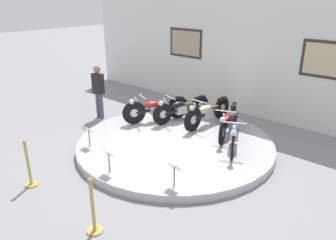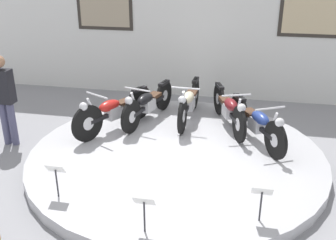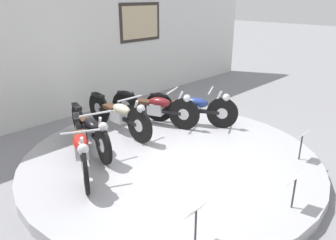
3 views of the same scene
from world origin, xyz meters
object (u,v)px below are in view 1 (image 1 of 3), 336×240
motorcycle_red (155,108)px  info_placard_front_centre (109,157)px  stanchion_post_right_of_entry (93,214)px  info_placard_front_right (174,170)px  motorcycle_cream (207,112)px  visitor_standing (98,89)px  motorcycle_blue (234,132)px  motorcycle_black (181,108)px  info_placard_front_left (89,132)px  stanchion_post_left_of_entry (29,170)px  motorcycle_maroon (228,121)px

motorcycle_red → info_placard_front_centre: motorcycle_red is taller
info_placard_front_centre → stanchion_post_right_of_entry: (1.07, -1.21, -0.21)m
info_placard_front_right → motorcycle_cream: bearing=114.1°
info_placard_front_centre → visitor_standing: bearing=145.2°
motorcycle_red → motorcycle_cream: size_ratio=0.90×
motorcycle_cream → info_placard_front_centre: bearing=-90.0°
motorcycle_blue → stanchion_post_right_of_entry: size_ratio=1.74×
motorcycle_black → visitor_standing: (-2.35, -1.16, 0.39)m
info_placard_front_left → stanchion_post_left_of_entry: 1.74m
motorcycle_red → stanchion_post_right_of_entry: 4.68m
visitor_standing → motorcycle_blue: bearing=7.7°
motorcycle_maroon → motorcycle_cream: bearing=165.6°
motorcycle_red → info_placard_front_right: motorcycle_red is taller
motorcycle_cream → motorcycle_maroon: motorcycle_cream is taller
motorcycle_maroon → stanchion_post_right_of_entry: stanchion_post_right_of_entry is taller
stanchion_post_left_of_entry → visitor_standing: bearing=121.5°
motorcycle_cream → info_placard_front_right: bearing=-65.9°
motorcycle_red → stanchion_post_right_of_entry: bearing=-59.1°
motorcycle_cream → visitor_standing: 3.45m
motorcycle_red → stanchion_post_left_of_entry: stanchion_post_left_of_entry is taller
info_placard_front_centre → motorcycle_red: bearing=115.3°
info_placard_front_right → motorcycle_red: bearing=139.4°
stanchion_post_right_of_entry → motorcycle_maroon: bearing=93.4°
info_placard_front_centre → visitor_standing: size_ratio=0.30×
motorcycle_maroon → info_placard_front_right: bearing=-78.8°
motorcycle_red → motorcycle_maroon: bearing=14.4°
motorcycle_cream → info_placard_front_left: 3.35m
motorcycle_blue → stanchion_post_left_of_entry: (-2.40, -4.01, -0.23)m
info_placard_front_right → stanchion_post_right_of_entry: size_ratio=0.50×
motorcycle_red → motorcycle_blue: bearing=-0.0°
motorcycle_red → info_placard_front_centre: 3.10m
motorcycle_cream → motorcycle_red: bearing=-150.3°
motorcycle_black → stanchion_post_left_of_entry: bearing=-93.4°
stanchion_post_left_of_entry → motorcycle_maroon: bearing=67.6°
motorcycle_cream → info_placard_front_centre: 3.55m
info_placard_front_centre → info_placard_front_right: bearing=19.7°
motorcycle_black → motorcycle_blue: (2.13, -0.55, 0.00)m
motorcycle_red → visitor_standing: (-1.83, -0.61, 0.37)m
motorcycle_black → info_placard_front_left: size_ratio=3.78×
motorcycle_black → info_placard_front_right: size_ratio=3.78×
motorcycle_cream → info_placard_front_right: motorcycle_cream is taller
visitor_standing → motorcycle_maroon: bearing=16.3°
motorcycle_cream → stanchion_post_left_of_entry: size_ratio=1.98×
motorcycle_maroon → info_placard_front_left: size_ratio=3.72×
motorcycle_black → motorcycle_blue: 2.20m
motorcycle_cream → visitor_standing: visitor_standing is taller
motorcycle_blue → visitor_standing: size_ratio=1.05×
info_placard_front_right → stanchion_post_left_of_entry: (-2.44, -1.70, -0.21)m
motorcycle_maroon → stanchion_post_left_of_entry: stanchion_post_left_of_entry is taller
info_placard_front_left → info_placard_front_right: bearing=0.0°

